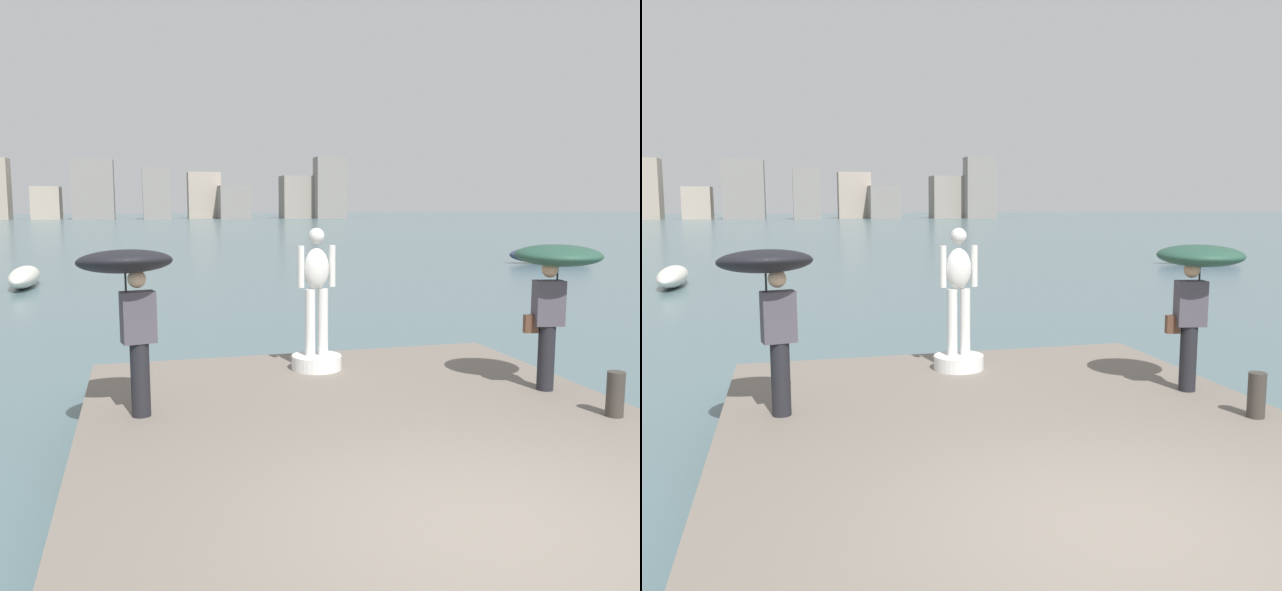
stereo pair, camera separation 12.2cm
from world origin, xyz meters
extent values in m
plane|color=#4C666B|center=(0.00, 40.00, 0.00)|extent=(400.00, 400.00, 0.00)
cube|color=#70665B|center=(0.00, 1.68, 0.20)|extent=(6.58, 9.37, 0.40)
cylinder|color=silver|center=(0.00, 5.21, 0.51)|extent=(0.75, 0.75, 0.21)
cylinder|color=silver|center=(-0.10, 5.21, 1.12)|extent=(0.15, 0.15, 1.01)
cylinder|color=silver|center=(0.10, 5.21, 1.12)|extent=(0.15, 0.15, 1.01)
ellipsoid|color=silver|center=(0.00, 5.21, 1.93)|extent=(0.38, 0.26, 0.61)
sphere|color=silver|center=(0.00, 5.21, 2.41)|extent=(0.24, 0.24, 0.24)
cylinder|color=silver|center=(-0.24, 5.21, 1.96)|extent=(0.10, 0.10, 0.62)
cylinder|color=silver|center=(0.24, 5.21, 1.96)|extent=(0.10, 0.10, 0.62)
cylinder|color=black|center=(-2.58, 3.52, 0.84)|extent=(0.22, 0.22, 0.88)
cube|color=#47424C|center=(-2.58, 3.52, 1.58)|extent=(0.42, 0.32, 0.60)
sphere|color=beige|center=(-2.58, 3.52, 2.02)|extent=(0.21, 0.21, 0.21)
cylinder|color=#262626|center=(-2.71, 3.53, 1.89)|extent=(0.02, 0.02, 0.53)
ellipsoid|color=black|center=(-2.71, 3.53, 2.23)|extent=(1.28, 1.30, 0.36)
cylinder|color=black|center=(2.67, 3.28, 0.84)|extent=(0.22, 0.22, 0.88)
cube|color=#47424C|center=(2.67, 3.28, 1.58)|extent=(0.42, 0.31, 0.60)
sphere|color=tan|center=(2.67, 3.28, 2.02)|extent=(0.21, 0.21, 0.21)
cylinder|color=#262626|center=(2.79, 3.29, 1.89)|extent=(0.02, 0.02, 0.51)
ellipsoid|color=#234738|center=(2.79, 3.29, 2.21)|extent=(1.32, 1.32, 0.31)
cube|color=#513323|center=(2.46, 3.34, 1.30)|extent=(0.20, 0.13, 0.24)
cylinder|color=#38332D|center=(2.79, 2.06, 0.67)|extent=(0.21, 0.21, 0.53)
ellipsoid|color=silver|center=(-6.44, 21.11, 0.36)|extent=(0.99, 4.05, 0.72)
ellipsoid|color=#2D384C|center=(17.11, 24.61, 0.44)|extent=(4.22, 2.12, 0.87)
cube|color=#A89989|center=(-20.08, 143.78, 3.30)|extent=(5.52, 6.33, 6.59)
cube|color=gray|center=(-10.83, 142.10, 6.03)|extent=(8.09, 7.47, 12.06)
cube|color=gray|center=(1.54, 138.53, 5.18)|extent=(5.44, 5.69, 10.35)
cube|color=#A89989|center=(11.85, 145.81, 4.97)|extent=(6.94, 4.71, 9.93)
cube|color=gray|center=(17.71, 140.58, 3.48)|extent=(6.44, 5.73, 6.95)
cube|color=gray|center=(32.65, 143.61, 4.63)|extent=(8.01, 6.26, 9.26)
cube|color=gray|center=(38.61, 139.55, 6.59)|extent=(6.59, 4.29, 13.19)
camera|label=1|loc=(-2.56, -4.46, 2.86)|focal=37.94mm
camera|label=2|loc=(-2.44, -4.49, 2.86)|focal=37.94mm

